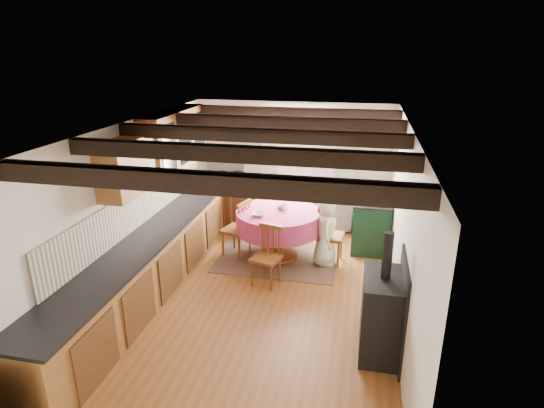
% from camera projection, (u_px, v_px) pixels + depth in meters
% --- Properties ---
extents(floor, '(3.60, 5.50, 0.00)m').
position_uv_depth(floor, '(260.00, 301.00, 6.08)').
color(floor, '#965325').
rests_on(floor, ground).
extents(ceiling, '(3.60, 5.50, 0.00)m').
position_uv_depth(ceiling, '(258.00, 128.00, 5.28)').
color(ceiling, white).
rests_on(ceiling, ground).
extents(wall_back, '(3.60, 0.00, 2.40)m').
position_uv_depth(wall_back, '(294.00, 167.00, 8.22)').
color(wall_back, silver).
rests_on(wall_back, ground).
extents(wall_front, '(3.60, 0.00, 2.40)m').
position_uv_depth(wall_front, '(169.00, 361.00, 3.15)').
color(wall_front, silver).
rests_on(wall_front, ground).
extents(wall_left, '(0.00, 5.50, 2.40)m').
position_uv_depth(wall_left, '(131.00, 211.00, 6.03)').
color(wall_left, silver).
rests_on(wall_left, ground).
extents(wall_right, '(0.00, 5.50, 2.40)m').
position_uv_depth(wall_right, '(404.00, 232.00, 5.33)').
color(wall_right, silver).
rests_on(wall_right, ground).
extents(beam_a, '(3.60, 0.16, 0.16)m').
position_uv_depth(beam_a, '(199.00, 182.00, 3.47)').
color(beam_a, black).
rests_on(beam_a, ceiling).
extents(beam_b, '(3.60, 0.16, 0.16)m').
position_uv_depth(beam_b, '(235.00, 154.00, 4.39)').
color(beam_b, black).
rests_on(beam_b, ceiling).
extents(beam_c, '(3.60, 0.16, 0.16)m').
position_uv_depth(beam_c, '(258.00, 135.00, 5.31)').
color(beam_c, black).
rests_on(beam_c, ceiling).
extents(beam_d, '(3.60, 0.16, 0.16)m').
position_uv_depth(beam_d, '(275.00, 122.00, 6.23)').
color(beam_d, black).
rests_on(beam_d, ceiling).
extents(beam_e, '(3.60, 0.16, 0.16)m').
position_uv_depth(beam_e, '(287.00, 112.00, 7.15)').
color(beam_e, black).
rests_on(beam_e, ceiling).
extents(splash_left, '(0.02, 4.50, 0.55)m').
position_uv_depth(splash_left, '(143.00, 204.00, 6.30)').
color(splash_left, beige).
rests_on(splash_left, wall_left).
extents(splash_back, '(1.40, 0.02, 0.55)m').
position_uv_depth(splash_back, '(242.00, 165.00, 8.39)').
color(splash_back, beige).
rests_on(splash_back, wall_back).
extents(base_cabinet_left, '(0.60, 5.30, 0.88)m').
position_uv_depth(base_cabinet_left, '(157.00, 262.00, 6.23)').
color(base_cabinet_left, '#935C2B').
rests_on(base_cabinet_left, floor).
extents(base_cabinet_back, '(1.30, 0.60, 0.88)m').
position_uv_depth(base_cabinet_back, '(236.00, 207.00, 8.40)').
color(base_cabinet_back, '#935C2B').
rests_on(base_cabinet_back, floor).
extents(worktop_left, '(0.64, 5.30, 0.04)m').
position_uv_depth(worktop_left, '(155.00, 233.00, 6.07)').
color(worktop_left, black).
rests_on(worktop_left, base_cabinet_left).
extents(worktop_back, '(1.30, 0.64, 0.04)m').
position_uv_depth(worktop_back, '(235.00, 184.00, 8.23)').
color(worktop_back, black).
rests_on(worktop_back, base_cabinet_back).
extents(wall_cabinet_glass, '(0.34, 1.80, 0.90)m').
position_uv_depth(wall_cabinet_glass, '(175.00, 140.00, 6.85)').
color(wall_cabinet_glass, '#935C2B').
rests_on(wall_cabinet_glass, wall_left).
extents(wall_cabinet_solid, '(0.34, 0.90, 0.70)m').
position_uv_depth(wall_cabinet_solid, '(126.00, 167.00, 5.49)').
color(wall_cabinet_solid, '#935C2B').
rests_on(wall_cabinet_solid, wall_left).
extents(window_frame, '(1.34, 0.03, 1.54)m').
position_uv_depth(window_frame, '(299.00, 146.00, 8.05)').
color(window_frame, white).
rests_on(window_frame, wall_back).
extents(window_pane, '(1.20, 0.01, 1.40)m').
position_uv_depth(window_pane, '(299.00, 146.00, 8.05)').
color(window_pane, white).
rests_on(window_pane, wall_back).
extents(curtain_left, '(0.35, 0.10, 2.10)m').
position_uv_depth(curtain_left, '(253.00, 171.00, 8.30)').
color(curtain_left, '#A4A6A0').
rests_on(curtain_left, wall_back).
extents(curtain_right, '(0.35, 0.10, 2.10)m').
position_uv_depth(curtain_right, '(344.00, 177.00, 7.97)').
color(curtain_right, '#A4A6A0').
rests_on(curtain_right, wall_back).
extents(curtain_rod, '(2.00, 0.03, 0.03)m').
position_uv_depth(curtain_rod, '(299.00, 114.00, 7.77)').
color(curtain_rod, black).
rests_on(curtain_rod, wall_back).
extents(wall_picture, '(0.04, 0.50, 0.60)m').
position_uv_depth(wall_picture, '(395.00, 150.00, 7.29)').
color(wall_picture, gold).
rests_on(wall_picture, wall_right).
extents(wall_plate, '(0.30, 0.02, 0.30)m').
position_uv_depth(wall_plate, '(352.00, 143.00, 7.82)').
color(wall_plate, silver).
rests_on(wall_plate, wall_back).
extents(rug, '(1.95, 1.52, 0.01)m').
position_uv_depth(rug, '(278.00, 257.00, 7.36)').
color(rug, brown).
rests_on(rug, floor).
extents(dining_table, '(1.37, 1.37, 0.82)m').
position_uv_depth(dining_table, '(278.00, 234.00, 7.23)').
color(dining_table, '#C42D67').
rests_on(dining_table, floor).
extents(chair_near, '(0.47, 0.49, 0.90)m').
position_uv_depth(chair_near, '(266.00, 256.00, 6.39)').
color(chair_near, brown).
rests_on(chair_near, floor).
extents(chair_left, '(0.54, 0.53, 0.97)m').
position_uv_depth(chair_left, '(236.00, 228.00, 7.31)').
color(chair_left, brown).
rests_on(chair_left, floor).
extents(chair_right, '(0.47, 0.45, 0.97)m').
position_uv_depth(chair_right, '(331.00, 234.00, 7.07)').
color(chair_right, brown).
rests_on(chair_right, floor).
extents(aga_range, '(0.63, 0.98, 0.90)m').
position_uv_depth(aga_range, '(371.00, 222.00, 7.62)').
color(aga_range, black).
rests_on(aga_range, floor).
extents(cast_iron_stove, '(0.45, 0.74, 1.49)m').
position_uv_depth(cast_iron_stove, '(384.00, 295.00, 4.85)').
color(cast_iron_stove, black).
rests_on(cast_iron_stove, floor).
extents(child_far, '(0.42, 0.30, 1.06)m').
position_uv_depth(child_far, '(290.00, 212.00, 7.90)').
color(child_far, '#3C3C4B').
rests_on(child_far, floor).
extents(child_right, '(0.44, 0.61, 1.16)m').
position_uv_depth(child_right, '(325.00, 230.00, 6.97)').
color(child_right, '#E4F3CB').
rests_on(child_right, floor).
extents(bowl_a, '(0.21, 0.21, 0.05)m').
position_uv_depth(bowl_a, '(259.00, 214.00, 6.88)').
color(bowl_a, silver).
rests_on(bowl_a, dining_table).
extents(bowl_b, '(0.25, 0.25, 0.06)m').
position_uv_depth(bowl_b, '(282.00, 206.00, 7.22)').
color(bowl_b, silver).
rests_on(bowl_b, dining_table).
extents(cup, '(0.15, 0.15, 0.10)m').
position_uv_depth(cup, '(283.00, 207.00, 7.12)').
color(cup, silver).
rests_on(cup, dining_table).
extents(canister_tall, '(0.13, 0.13, 0.22)m').
position_uv_depth(canister_tall, '(223.00, 177.00, 8.24)').
color(canister_tall, '#262628').
rests_on(canister_tall, worktop_back).
extents(canister_wide, '(0.18, 0.18, 0.20)m').
position_uv_depth(canister_wide, '(237.00, 177.00, 8.27)').
color(canister_wide, '#262628').
rests_on(canister_wide, worktop_back).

